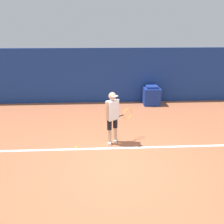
{
  "coord_description": "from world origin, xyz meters",
  "views": [
    {
      "loc": [
        -0.43,
        -4.75,
        3.34
      ],
      "look_at": [
        -0.12,
        1.4,
        0.94
      ],
      "focal_mm": 35.0,
      "sensor_mm": 36.0,
      "label": 1
    }
  ],
  "objects": [
    {
      "name": "tennis_ball",
      "position": [
        -1.2,
        0.92,
        0.03
      ],
      "size": [
        0.07,
        0.07,
        0.07
      ],
      "color": "#D1E533",
      "rests_on": "ground_plane"
    },
    {
      "name": "court_baseline",
      "position": [
        0.0,
        0.84,
        0.01
      ],
      "size": [
        21.6,
        0.1,
        0.01
      ],
      "color": "white",
      "rests_on": "ground_plane"
    },
    {
      "name": "back_wall",
      "position": [
        0.0,
        5.19,
        1.25
      ],
      "size": [
        24.0,
        0.1,
        2.5
      ],
      "color": "navy",
      "rests_on": "ground_plane"
    },
    {
      "name": "tennis_player",
      "position": [
        -0.11,
        1.21,
        0.9
      ],
      "size": [
        0.85,
        0.62,
        1.62
      ],
      "rotation": [
        0.0,
        0.0,
        0.59
      ],
      "color": "tan",
      "rests_on": "ground_plane"
    },
    {
      "name": "ground_plane",
      "position": [
        0.0,
        0.0,
        0.0
      ],
      "size": [
        24.0,
        24.0,
        0.0
      ],
      "primitive_type": "plane",
      "color": "#B76642"
    },
    {
      "name": "covered_chair",
      "position": [
        1.86,
        4.74,
        0.41
      ],
      "size": [
        0.74,
        0.7,
        0.87
      ],
      "color": "navy",
      "rests_on": "ground_plane"
    }
  ]
}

